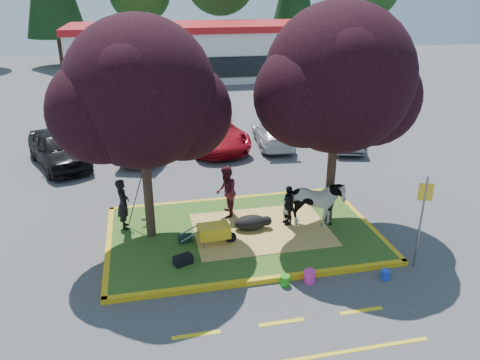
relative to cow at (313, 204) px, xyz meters
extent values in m
plane|color=#424244|center=(-2.22, 0.16, -0.95)|extent=(90.00, 90.00, 0.00)
cube|color=#2B4B17|center=(-2.22, 0.16, -0.88)|extent=(8.00, 5.00, 0.15)
cube|color=gold|center=(-2.22, -2.42, -0.88)|extent=(8.30, 0.16, 0.15)
cube|color=gold|center=(-2.22, 2.74, -0.88)|extent=(8.30, 0.16, 0.15)
cube|color=gold|center=(-6.30, 0.16, -0.88)|extent=(0.16, 5.30, 0.15)
cube|color=gold|center=(1.86, 0.16, -0.88)|extent=(0.16, 5.30, 0.15)
cube|color=#DAB359|center=(-1.62, 0.16, -0.80)|extent=(4.20, 3.00, 0.01)
cylinder|color=black|center=(-5.02, 0.56, 0.96)|extent=(0.28, 0.28, 3.53)
sphere|color=black|center=(-5.02, 0.56, 3.61)|extent=(4.20, 4.20, 4.20)
sphere|color=black|center=(-3.87, 0.76, 2.98)|extent=(2.86, 2.86, 2.86)
sphere|color=black|center=(-6.07, 0.26, 3.23)|extent=(2.86, 2.86, 2.86)
cylinder|color=black|center=(0.68, 0.36, 1.04)|extent=(0.28, 0.28, 3.70)
sphere|color=black|center=(0.68, 0.36, 3.82)|extent=(4.40, 4.40, 4.40)
sphere|color=black|center=(1.89, 0.56, 3.16)|extent=(2.99, 2.99, 2.99)
sphere|color=black|center=(-0.42, 0.06, 3.42)|extent=(2.99, 2.99, 2.99)
cube|color=yellow|center=(-4.22, -4.04, -0.95)|extent=(1.10, 0.12, 0.01)
cube|color=yellow|center=(-2.22, -4.04, -0.95)|extent=(1.10, 0.12, 0.01)
cube|color=yellow|center=(-0.22, -4.04, -0.95)|extent=(1.10, 0.12, 0.01)
cube|color=yellow|center=(-2.22, -5.24, -0.95)|extent=(6.00, 0.10, 0.01)
cube|color=silver|center=(-0.22, 28.16, 1.05)|extent=(20.00, 8.00, 4.00)
cube|color=#B21318|center=(-0.22, 28.16, 3.20)|extent=(20.40, 8.40, 0.50)
cube|color=black|center=(-0.22, 24.11, 0.45)|extent=(19.00, 0.10, 1.60)
cylinder|color=black|center=(-12.22, 37.16, 1.01)|extent=(0.44, 0.44, 3.92)
cylinder|color=black|center=(-4.22, 38.66, 0.59)|extent=(0.44, 0.44, 3.08)
cylinder|color=black|center=(3.78, 37.66, 0.87)|extent=(0.44, 0.44, 3.64)
cylinder|color=black|center=(11.78, 38.16, 0.80)|extent=(0.44, 0.44, 3.50)
cylinder|color=black|center=(19.78, 37.16, 0.66)|extent=(0.44, 0.44, 3.22)
imported|color=white|center=(0.00, 0.00, 0.00)|extent=(2.08, 1.46, 1.61)
ellipsoid|color=black|center=(-1.95, 0.26, -0.57)|extent=(1.20, 0.90, 0.46)
imported|color=black|center=(-5.81, 1.22, 0.02)|extent=(0.42, 0.61, 1.65)
imported|color=#46141E|center=(-2.52, 1.34, 0.07)|extent=(0.81, 0.95, 1.74)
imported|color=black|center=(-0.69, 0.36, -0.14)|extent=(0.36, 0.79, 1.32)
cylinder|color=black|center=(-2.72, -0.42, -0.64)|extent=(0.34, 0.09, 0.33)
cylinder|color=slate|center=(-3.55, -0.63, -0.68)|extent=(0.04, 0.04, 0.24)
cylinder|color=slate|center=(-3.55, -0.22, -0.68)|extent=(0.04, 0.04, 0.24)
cube|color=yellow|center=(-3.23, -0.42, -0.36)|extent=(0.96, 0.62, 0.37)
cylinder|color=slate|center=(-3.92, -0.63, -0.34)|extent=(0.61, 0.08, 0.31)
cylinder|color=slate|center=(-3.92, -0.22, -0.34)|extent=(0.61, 0.08, 0.31)
cube|color=black|center=(-4.24, -1.30, -0.67)|extent=(0.57, 0.44, 0.26)
cube|color=black|center=(-4.05, -0.09, -0.69)|extent=(0.41, 0.26, 0.22)
cylinder|color=slate|center=(2.08, -2.54, 0.40)|extent=(0.06, 0.06, 2.70)
cube|color=yellow|center=(2.08, -2.54, 1.32)|extent=(0.37, 0.15, 0.49)
cylinder|color=#1D9216|center=(-1.72, -2.64, -0.81)|extent=(0.34, 0.34, 0.28)
cylinder|color=#F837AB|center=(-1.04, -2.64, -0.78)|extent=(0.40, 0.40, 0.34)
cylinder|color=blue|center=(1.00, -2.93, -0.82)|extent=(0.28, 0.28, 0.26)
imported|color=black|center=(-8.67, 7.99, -0.17)|extent=(3.46, 4.97, 1.57)
imported|color=#969A9D|center=(-4.86, 8.56, -0.17)|extent=(2.99, 5.03, 1.57)
imported|color=#A40D18|center=(-1.82, 9.21, -0.18)|extent=(3.44, 5.94, 1.56)
imported|color=silver|center=(1.20, 8.68, -0.36)|extent=(2.08, 4.25, 1.19)
imported|color=#575A5E|center=(4.59, 7.75, -0.31)|extent=(2.34, 4.14, 1.29)
camera|label=1|loc=(-5.04, -12.42, 6.29)|focal=35.00mm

